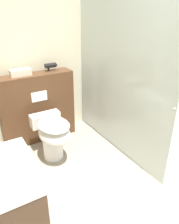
# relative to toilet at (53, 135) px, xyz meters

# --- Properties ---
(wall_back) EXTENTS (8.00, 0.06, 2.50)m
(wall_back) POSITION_rel_toilet_xyz_m (0.39, 0.79, 0.89)
(wall_back) COLOR beige
(wall_back) RESTS_ON ground_plane
(partition_panel) EXTENTS (1.06, 0.27, 1.01)m
(partition_panel) POSITION_rel_toilet_xyz_m (0.02, 0.60, 0.14)
(partition_panel) COLOR #51331E
(partition_panel) RESTS_ON ground_plane
(shower_glass) EXTENTS (0.04, 1.87, 1.97)m
(shower_glass) POSITION_rel_toilet_xyz_m (0.87, -0.17, 0.62)
(shower_glass) COLOR silver
(shower_glass) RESTS_ON ground_plane
(toilet) EXTENTS (0.39, 0.63, 0.57)m
(toilet) POSITION_rel_toilet_xyz_m (0.00, 0.00, 0.00)
(toilet) COLOR white
(toilet) RESTS_ON ground_plane
(sink_vanity) EXTENTS (0.45, 0.48, 1.13)m
(sink_vanity) POSITION_rel_toilet_xyz_m (-0.78, -1.13, 0.14)
(sink_vanity) COLOR #473323
(sink_vanity) RESTS_ON ground_plane
(hair_drier) EXTENTS (0.19, 0.07, 0.11)m
(hair_drier) POSITION_rel_toilet_xyz_m (0.29, 0.63, 0.72)
(hair_drier) COLOR black
(hair_drier) RESTS_ON partition_panel
(folded_towel) EXTENTS (0.27, 0.14, 0.09)m
(folded_towel) POSITION_rel_toilet_xyz_m (-0.15, 0.61, 0.69)
(folded_towel) COLOR beige
(folded_towel) RESTS_ON partition_panel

